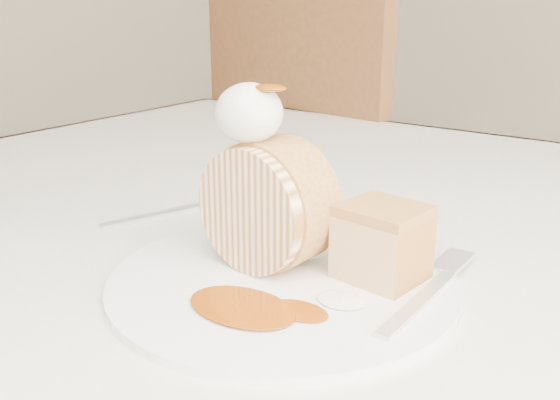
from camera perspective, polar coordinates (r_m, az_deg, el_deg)
The scene contains 10 objects.
table at distance 0.71m, azimuth 11.24°, elevation -7.93°, with size 1.40×0.90×0.75m.
chair_far at distance 1.44m, azimuth 4.16°, elevation 1.36°, with size 0.51×0.51×0.97m.
plate at distance 0.50m, azimuth 0.26°, elevation -7.37°, with size 0.28×0.28×0.01m, color white.
roulade_slice at distance 0.50m, azimuth -1.13°, elevation -0.49°, with size 0.10×0.10×0.06m, color beige.
cake_chunk at distance 0.50m, azimuth 9.30°, elevation -4.26°, with size 0.06×0.06×0.05m, color #B28943.
whipped_cream at distance 0.49m, azimuth -2.84°, elevation 7.95°, with size 0.05×0.05×0.05m, color white.
caramel_drizzle at distance 0.48m, azimuth -0.91°, elevation 10.92°, with size 0.03×0.02×0.01m, color #813405.
caramel_pool at distance 0.45m, azimuth -3.51°, elevation -9.69°, with size 0.09×0.06×0.00m, color #813405, non-canonical shape.
fork at distance 0.47m, azimuth 12.53°, elevation -9.17°, with size 0.02×0.16×0.00m, color silver.
spoon at distance 0.67m, azimuth -10.69°, elevation -1.26°, with size 0.02×0.17×0.00m, color silver.
Camera 1 is at (0.26, -0.39, 0.97)m, focal length 40.00 mm.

